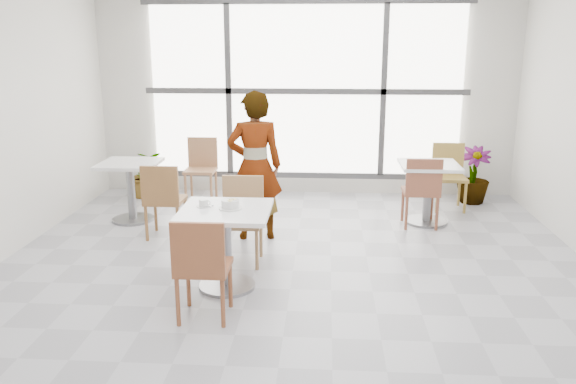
# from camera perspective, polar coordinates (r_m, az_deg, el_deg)

# --- Properties ---
(floor) EXTENTS (7.00, 7.00, 0.00)m
(floor) POSITION_cam_1_polar(r_m,az_deg,el_deg) (5.36, 0.22, -9.57)
(floor) COLOR #9E9EA5
(floor) RESTS_ON ground
(wall_back) EXTENTS (6.00, 0.00, 6.00)m
(wall_back) POSITION_cam_1_polar(r_m,az_deg,el_deg) (8.41, 1.75, 9.95)
(wall_back) COLOR silver
(wall_back) RESTS_ON ground
(wall_front) EXTENTS (6.00, 0.00, 6.00)m
(wall_front) POSITION_cam_1_polar(r_m,az_deg,el_deg) (1.57, -7.96, -12.21)
(wall_front) COLOR silver
(wall_front) RESTS_ON ground
(window) EXTENTS (4.60, 0.07, 2.52)m
(window) POSITION_cam_1_polar(r_m,az_deg,el_deg) (8.34, 1.73, 9.91)
(window) COLOR white
(window) RESTS_ON ground
(main_table) EXTENTS (0.80, 0.80, 0.75)m
(main_table) POSITION_cam_1_polar(r_m,az_deg,el_deg) (5.24, -6.16, -4.07)
(main_table) COLOR white
(main_table) RESTS_ON ground
(chair_near) EXTENTS (0.42, 0.42, 0.87)m
(chair_near) POSITION_cam_1_polar(r_m,az_deg,el_deg) (4.65, -8.54, -6.94)
(chair_near) COLOR brown
(chair_near) RESTS_ON ground
(chair_far) EXTENTS (0.42, 0.42, 0.87)m
(chair_far) POSITION_cam_1_polar(r_m,az_deg,el_deg) (5.89, -4.57, -2.11)
(chair_far) COLOR #A4784E
(chair_far) RESTS_ON ground
(oatmeal_bowl) EXTENTS (0.21, 0.21, 0.10)m
(oatmeal_bowl) POSITION_cam_1_polar(r_m,az_deg,el_deg) (5.16, -5.70, -1.20)
(oatmeal_bowl) COLOR silver
(oatmeal_bowl) RESTS_ON main_table
(coffee_cup) EXTENTS (0.16, 0.13, 0.07)m
(coffee_cup) POSITION_cam_1_polar(r_m,az_deg,el_deg) (5.26, -8.30, -1.13)
(coffee_cup) COLOR silver
(coffee_cup) RESTS_ON main_table
(person) EXTENTS (0.68, 0.51, 1.68)m
(person) POSITION_cam_1_polar(r_m,az_deg,el_deg) (6.47, -3.29, 2.56)
(person) COLOR black
(person) RESTS_ON ground
(bg_table_left) EXTENTS (0.70, 0.70, 0.75)m
(bg_table_left) POSITION_cam_1_polar(r_m,az_deg,el_deg) (7.44, -15.27, 0.87)
(bg_table_left) COLOR silver
(bg_table_left) RESTS_ON ground
(bg_table_right) EXTENTS (0.70, 0.70, 0.75)m
(bg_table_right) POSITION_cam_1_polar(r_m,az_deg,el_deg) (7.29, 13.66, 0.71)
(bg_table_right) COLOR silver
(bg_table_right) RESTS_ON ground
(bg_chair_left_near) EXTENTS (0.42, 0.42, 0.87)m
(bg_chair_left_near) POSITION_cam_1_polar(r_m,az_deg,el_deg) (6.66, -12.22, -0.41)
(bg_chair_left_near) COLOR brown
(bg_chair_left_near) RESTS_ON ground
(bg_chair_left_far) EXTENTS (0.42, 0.42, 0.87)m
(bg_chair_left_far) POSITION_cam_1_polar(r_m,az_deg,el_deg) (8.27, -8.53, 2.71)
(bg_chair_left_far) COLOR #A06F4B
(bg_chair_left_far) RESTS_ON ground
(bg_chair_right_near) EXTENTS (0.42, 0.42, 0.87)m
(bg_chair_right_near) POSITION_cam_1_polar(r_m,az_deg,el_deg) (7.07, 13.07, 0.42)
(bg_chair_right_near) COLOR brown
(bg_chair_right_near) RESTS_ON ground
(bg_chair_right_far) EXTENTS (0.42, 0.42, 0.87)m
(bg_chair_right_far) POSITION_cam_1_polar(r_m,az_deg,el_deg) (8.03, 15.57, 1.96)
(bg_chair_right_far) COLOR #A3813B
(bg_chair_right_far) RESTS_ON ground
(plant_left) EXTENTS (0.73, 0.68, 0.68)m
(plant_left) POSITION_cam_1_polar(r_m,az_deg,el_deg) (8.58, -14.05, 1.77)
(plant_left) COLOR #4E793E
(plant_left) RESTS_ON ground
(plant_right) EXTENTS (0.53, 0.53, 0.79)m
(plant_right) POSITION_cam_1_polar(r_m,az_deg,el_deg) (8.40, 17.80, 1.60)
(plant_right) COLOR #5C893F
(plant_right) RESTS_ON ground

